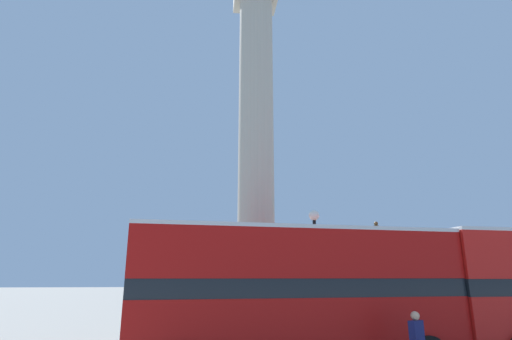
% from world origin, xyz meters
% --- Properties ---
extents(ground_plane, '(200.00, 200.00, 0.00)m').
position_xyz_m(ground_plane, '(0.00, 0.00, 0.00)').
color(ground_plane, gray).
extents(monument_column, '(5.84, 5.84, 20.51)m').
position_xyz_m(monument_column, '(0.00, 0.00, 6.65)').
color(monument_column, '#ADA593').
rests_on(monument_column, ground_plane).
extents(bus_a, '(10.63, 3.57, 4.25)m').
position_xyz_m(bus_a, '(0.50, -6.92, 2.35)').
color(bus_a, '#A80F0C').
rests_on(bus_a, ground_plane).
extents(equestrian_statue, '(3.46, 2.47, 6.33)m').
position_xyz_m(equestrian_statue, '(8.87, 5.74, 1.83)').
color(equestrian_statue, '#ADA593').
rests_on(equestrian_statue, ground_plane).
extents(street_lamp, '(0.45, 0.45, 5.46)m').
position_xyz_m(street_lamp, '(2.06, -3.50, 3.21)').
color(street_lamp, black).
rests_on(street_lamp, ground_plane).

